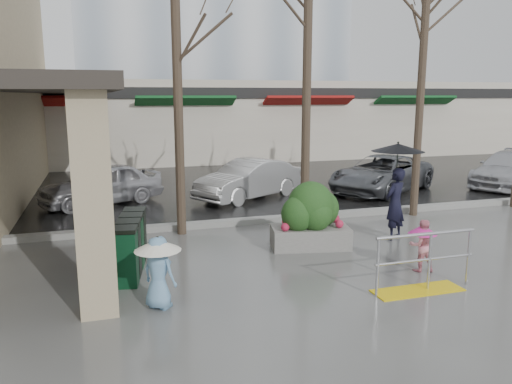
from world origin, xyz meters
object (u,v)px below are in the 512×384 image
planter (311,216)px  child_pink (422,242)px  handrail (422,270)px  car_b (249,179)px  tree_west (175,14)px  news_boxes (131,244)px  car_d (509,169)px  car_c (382,174)px  child_blue (158,265)px  car_a (101,184)px  tree_midwest (308,13)px  tree_mideast (424,34)px  woman (396,182)px

planter → child_pink: bearing=-55.0°
handrail → car_b: (-0.63, 8.32, 0.25)m
child_pink → tree_west: bearing=-31.2°
news_boxes → car_d: 14.76m
child_pink → car_c: car_c is taller
child_pink → car_b: bearing=-66.9°
car_b → car_c: same height
handrail → car_c: (4.08, 8.08, 0.25)m
child_blue → car_b: (3.73, 7.71, -0.08)m
child_blue → car_a: size_ratio=0.32×
tree_west → child_blue: bearing=-103.4°
child_pink → tree_midwest: bearing=-65.5°
planter → car_d: 11.05m
tree_midwest → car_c: bearing=37.7°
car_a → car_b: bearing=61.6°
tree_midwest → car_d: tree_midwest is taller
planter → car_d: bearing=25.8°
car_a → planter: bearing=14.0°
tree_mideast → car_d: (5.99, 2.87, -4.23)m
handrail → car_d: car_d is taller
car_a → car_b: 4.58m
car_c → car_d: same height
car_a → car_c: size_ratio=0.82×
tree_mideast → handrail: bearing=-123.2°
car_a → car_c: 9.30m
tree_mideast → car_c: 5.44m
news_boxes → car_b: 7.13m
car_d → tree_mideast: bearing=-95.1°
handrail → tree_mideast: (3.14, 4.80, 4.48)m
planter → car_d: planter is taller
news_boxes → tree_midwest: bearing=37.9°
tree_mideast → child_blue: 9.54m
tree_mideast → car_c: bearing=74.0°
news_boxes → car_d: size_ratio=0.44×
child_pink → car_a: size_ratio=0.27×
woman → planter: size_ratio=1.25×
woman → child_pink: (-0.70, -2.05, -0.77)m
tree_mideast → child_pink: (-2.55, -3.95, -4.29)m
tree_midwest → car_c: (4.24, 3.28, -4.60)m
woman → car_a: size_ratio=0.61×
planter → news_boxes: size_ratio=0.94×
child_blue → news_boxes: 1.87m
tree_west → child_blue: 6.14m
handrail → child_blue: 4.42m
child_blue → news_boxes: child_blue is taller
tree_west → planter: tree_west is taller
car_a → child_pink: bearing=13.6°
car_b → car_c: 4.72m
tree_midwest → car_c: size_ratio=1.54×
car_b → car_d: 9.79m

